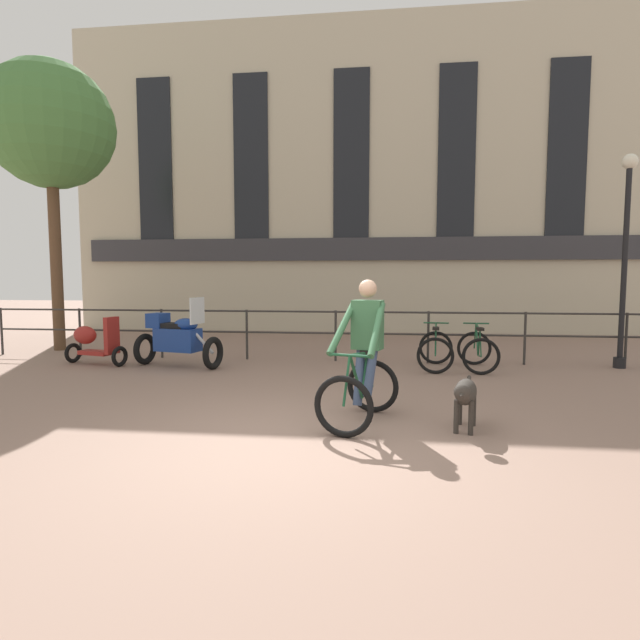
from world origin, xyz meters
name	(u,v)px	position (x,y,z in m)	size (l,w,h in m)	color
ground_plane	(292,444)	(0.00, 0.00, 0.00)	(60.00, 60.00, 0.00)	#8E7060
canal_railing	(336,327)	(0.00, 5.20, 0.71)	(15.05, 0.05, 1.05)	#2D2B28
building_facade	(352,179)	(0.00, 10.99, 4.82)	(18.00, 0.72, 9.68)	#BCB299
cyclist_with_bike	(363,358)	(0.70, 0.94, 0.76)	(0.97, 1.31, 1.70)	black
dog	(465,394)	(1.85, 0.67, 0.43)	(0.38, 0.95, 0.60)	#332D28
parked_motorcycle	(177,338)	(-2.97, 4.17, 0.56)	(1.78, 1.00, 1.35)	black
parked_bicycle_near_lamp	(436,350)	(1.95, 4.54, 0.36)	(0.79, 1.18, 0.86)	black
parked_bicycle_mid_left	(478,351)	(2.72, 4.54, 0.36)	(0.74, 1.15, 0.86)	black
parked_scooter	(94,341)	(-4.72, 4.23, 0.46)	(1.34, 0.71, 0.96)	black
street_lamp	(625,249)	(5.46, 5.05, 2.26)	(0.28, 0.28, 4.00)	black
tree_canalside_left	(50,127)	(-6.66, 6.00, 5.17)	(2.86, 2.86, 6.64)	brown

